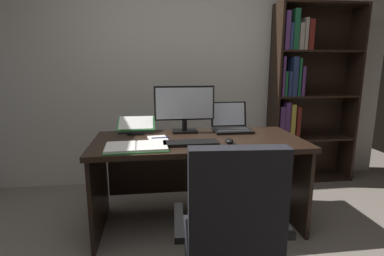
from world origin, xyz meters
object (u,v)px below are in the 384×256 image
object	(u,v)px
monitor	(184,109)
computer_mouse	(229,141)
reading_stand_with_book	(136,125)
notepad	(158,139)
office_chair	(231,244)
keyboard	(191,143)
pen	(160,138)
desk	(197,160)
laptop	(231,125)
bookshelf	(302,98)
open_binder	(136,147)

from	to	relation	value
monitor	computer_mouse	xyz separation A→B (m)	(0.30, -0.44, -0.19)
reading_stand_with_book	notepad	size ratio (longest dim) A/B	1.57
computer_mouse	office_chair	bearing A→B (deg)	-102.88
keyboard	pen	world-z (taller)	keyboard
computer_mouse	pen	world-z (taller)	computer_mouse
desk	keyboard	distance (m)	0.34
office_chair	keyboard	xyz separation A→B (m)	(-0.12, 0.79, 0.35)
office_chair	reading_stand_with_book	world-z (taller)	office_chair
monitor	reading_stand_with_book	distance (m)	0.46
laptop	pen	distance (m)	0.70
bookshelf	open_binder	size ratio (longest dim) A/B	4.28
desk	computer_mouse	distance (m)	0.40
office_chair	monitor	size ratio (longest dim) A/B	1.84
computer_mouse	notepad	size ratio (longest dim) A/B	0.50
monitor	laptop	world-z (taller)	monitor
reading_stand_with_book	pen	size ratio (longest dim) A/B	2.36
desk	pen	xyz separation A→B (m)	(-0.31, -0.05, 0.22)
office_chair	open_binder	world-z (taller)	office_chair
desk	office_chair	size ratio (longest dim) A/B	1.73
monitor	computer_mouse	bearing A→B (deg)	-55.82
keyboard	reading_stand_with_book	size ratio (longest dim) A/B	1.27
monitor	computer_mouse	distance (m)	0.57
bookshelf	notepad	xyz separation A→B (m)	(-1.67, -0.85, -0.22)
monitor	laptop	xyz separation A→B (m)	(0.43, 0.01, -0.16)
laptop	keyboard	world-z (taller)	laptop
computer_mouse	pen	size ratio (longest dim) A/B	0.74
open_binder	pen	distance (m)	0.31
desk	pen	distance (m)	0.38
keyboard	desk	bearing A→B (deg)	71.43
reading_stand_with_book	office_chair	bearing A→B (deg)	-67.00
bookshelf	reading_stand_with_book	xyz separation A→B (m)	(-1.86, -0.54, -0.16)
computer_mouse	pen	bearing A→B (deg)	159.46
computer_mouse	pen	xyz separation A→B (m)	(-0.53, 0.20, -0.01)
bookshelf	keyboard	distance (m)	1.78
laptop	open_binder	bearing A→B (deg)	-149.34
desk	office_chair	bearing A→B (deg)	-88.08
reading_stand_with_book	open_binder	world-z (taller)	reading_stand_with_book
notepad	bookshelf	bearing A→B (deg)	27.02
bookshelf	office_chair	world-z (taller)	bookshelf
bookshelf	reading_stand_with_book	distance (m)	1.94
office_chair	desk	bearing A→B (deg)	96.11
computer_mouse	open_binder	world-z (taller)	computer_mouse
bookshelf	office_chair	distance (m)	2.32
office_chair	laptop	xyz separation A→B (m)	(0.31, 1.24, 0.40)
computer_mouse	notepad	world-z (taller)	computer_mouse
bookshelf	pen	xyz separation A→B (m)	(-1.65, -0.85, -0.21)
reading_stand_with_book	keyboard	bearing A→B (deg)	-49.60
open_binder	keyboard	bearing A→B (deg)	4.87
bookshelf	monitor	distance (m)	1.55
monitor	bookshelf	bearing A→B (deg)	23.05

